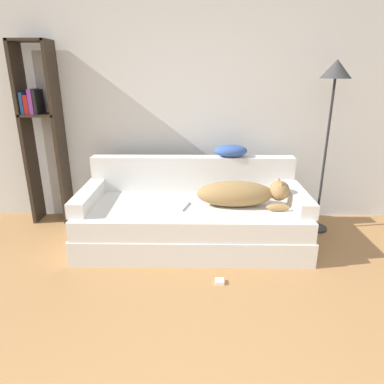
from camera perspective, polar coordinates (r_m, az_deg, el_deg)
name	(u,v)px	position (r m, az deg, el deg)	size (l,w,h in m)	color
wall_back	(195,94)	(3.72, 0.52, 15.94)	(7.85, 0.06, 2.70)	silver
couch	(192,224)	(3.29, 0.03, -5.28)	(2.10, 0.95, 0.40)	silver
couch_backrest	(193,173)	(3.54, 0.12, 3.11)	(2.06, 0.15, 0.36)	silver
couch_arm_left	(88,197)	(3.34, -16.97, -0.76)	(0.15, 0.76, 0.13)	silver
couch_arm_right	(297,198)	(3.32, 17.15, -0.93)	(0.15, 0.76, 0.13)	silver
dog	(242,193)	(3.15, 8.27, -0.25)	(0.85, 0.29, 0.26)	olive
laptop	(169,204)	(3.18, -3.85, -2.08)	(0.39, 0.31, 0.02)	silver
throw_pillow	(231,151)	(3.50, 6.48, 6.84)	(0.33, 0.21, 0.12)	#335199
bookshelf	(41,127)	(3.92, -23.85, 9.93)	(0.38, 0.26, 1.87)	#2D2319
floor_lamp	(334,89)	(3.55, 22.55, 15.55)	(0.28, 0.28, 1.68)	#232326
power_adapter	(220,281)	(2.79, 4.66, -14.63)	(0.07, 0.07, 0.03)	white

